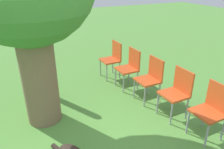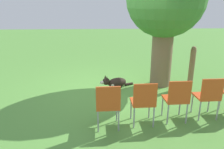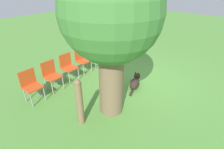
# 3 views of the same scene
# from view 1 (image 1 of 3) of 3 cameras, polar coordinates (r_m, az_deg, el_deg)

# --- Properties ---
(fence_post) EXTENTS (0.15, 0.15, 1.17)m
(fence_post) POSITION_cam_1_polar(r_m,az_deg,el_deg) (4.72, -16.94, 0.99)
(fence_post) COLOR #846647
(fence_post) RESTS_ON ground_plane
(red_chair_0) EXTENTS (0.43, 0.45, 0.90)m
(red_chair_0) POSITION_cam_1_polar(r_m,az_deg,el_deg) (3.75, 24.75, -7.88)
(red_chair_0) COLOR #D14C1E
(red_chair_0) RESTS_ON ground_plane
(red_chair_1) EXTENTS (0.43, 0.45, 0.90)m
(red_chair_1) POSITION_cam_1_polar(r_m,az_deg,el_deg) (4.08, 16.75, -3.88)
(red_chair_1) COLOR #D14C1E
(red_chair_1) RESTS_ON ground_plane
(red_chair_2) EXTENTS (0.43, 0.45, 0.90)m
(red_chair_2) POSITION_cam_1_polar(r_m,az_deg,el_deg) (4.49, 10.12, -0.48)
(red_chair_2) COLOR #D14C1E
(red_chair_2) RESTS_ON ground_plane
(red_chair_3) EXTENTS (0.43, 0.45, 0.90)m
(red_chair_3) POSITION_cam_1_polar(r_m,az_deg,el_deg) (4.96, 4.68, 2.32)
(red_chair_3) COLOR #D14C1E
(red_chair_3) RESTS_ON ground_plane
(red_chair_4) EXTENTS (0.43, 0.45, 0.90)m
(red_chair_4) POSITION_cam_1_polar(r_m,az_deg,el_deg) (5.47, 0.21, 4.60)
(red_chair_4) COLOR #D14C1E
(red_chair_4) RESTS_ON ground_plane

